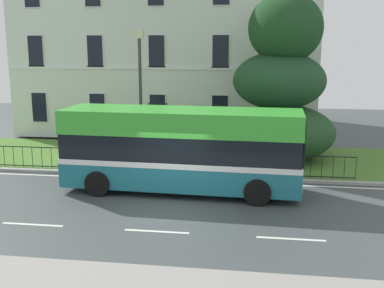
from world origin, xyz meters
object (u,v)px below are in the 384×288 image
single_decker_bus (182,149)px  litter_bin (104,155)px  evergreen_tree (282,90)px  street_lamp_post (140,89)px  georgian_townhouse (174,33)px

single_decker_bus → litter_bin: (-3.99, 2.55, -0.97)m
evergreen_tree → street_lamp_post: evergreen_tree is taller
evergreen_tree → litter_bin: size_ratio=6.89×
street_lamp_post → georgian_townhouse: bearing=92.6°
street_lamp_post → single_decker_bus: bearing=-52.5°
single_decker_bus → evergreen_tree: bearing=58.2°
georgian_townhouse → single_decker_bus: (2.87, -14.42, -4.70)m
single_decker_bus → georgian_townhouse: bearing=103.6°
street_lamp_post → litter_bin: bearing=-163.0°
georgian_townhouse → evergreen_tree: 11.34m
georgian_townhouse → evergreen_tree: (6.83, -8.57, -2.94)m
georgian_townhouse → street_lamp_post: bearing=-87.4°
evergreen_tree → single_decker_bus: size_ratio=0.87×
litter_bin → evergreen_tree: bearing=22.5°
single_decker_bus → street_lamp_post: bearing=129.8°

